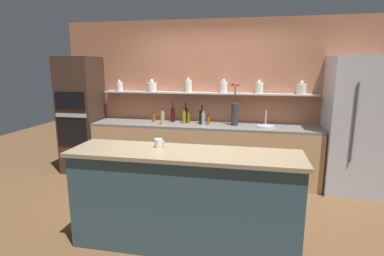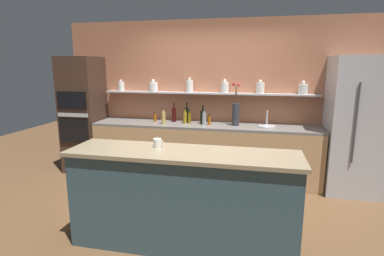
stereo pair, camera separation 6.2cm
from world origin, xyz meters
TOP-DOWN VIEW (x-y plane):
  - ground_plane at (0.00, 0.00)m, footprint 12.00×12.00m
  - back_wall_unit at (-0.00, 1.60)m, footprint 5.20×0.28m
  - back_counter_unit at (-0.13, 1.24)m, footprint 3.66×0.62m
  - island_counter at (0.00, -0.69)m, footprint 2.32×0.61m
  - refrigerator at (2.16, 1.20)m, footprint 0.88×0.73m
  - oven_tower at (-2.29, 1.24)m, footprint 0.62×0.64m
  - flower_vase at (0.38, 1.27)m, footprint 0.14×0.11m
  - sink_fixture at (0.87, 1.25)m, footprint 0.27×0.27m
  - bottle_wine_0 at (-0.67, 1.38)m, footprint 0.07×0.07m
  - bottle_wine_1 at (-0.45, 1.40)m, footprint 0.07×0.07m
  - bottle_oil_2 at (-0.38, 1.30)m, footprint 0.06×0.06m
  - bottle_oil_3 at (-0.45, 1.26)m, footprint 0.06×0.06m
  - bottle_spirit_4 at (-0.12, 1.22)m, footprint 0.06×0.06m
  - bottle_sauce_5 at (-0.98, 1.31)m, footprint 0.05×0.05m
  - bottle_sauce_6 at (-0.04, 1.24)m, footprint 0.05×0.05m
  - bottle_wine_7 at (-0.16, 1.31)m, footprint 0.08×0.08m
  - bottle_spirit_8 at (-0.77, 1.12)m, footprint 0.07×0.07m
  - coffee_mug at (-0.29, -0.59)m, footprint 0.10×0.08m

SIDE VIEW (x-z plane):
  - ground_plane at x=0.00m, z-range 0.00..0.00m
  - back_counter_unit at x=-0.13m, z-range 0.00..0.92m
  - island_counter at x=0.00m, z-range 0.00..1.02m
  - sink_fixture at x=0.87m, z-range 0.82..1.07m
  - bottle_sauce_6 at x=-0.04m, z-range 0.91..1.07m
  - bottle_sauce_5 at x=-0.98m, z-range 0.91..1.07m
  - refrigerator at x=2.16m, z-range 0.00..1.99m
  - oven_tower at x=-2.29m, z-range 0.00..2.01m
  - bottle_oil_2 at x=-0.38m, z-range 0.90..1.12m
  - bottle_oil_3 at x=-0.45m, z-range 0.90..1.15m
  - bottle_spirit_4 at x=-0.12m, z-range 0.90..1.15m
  - bottle_spirit_8 at x=-0.77m, z-range 0.90..1.16m
  - bottle_wine_7 at x=-0.16m, z-range 0.88..1.19m
  - bottle_wine_0 at x=-0.67m, z-range 0.88..1.21m
  - bottle_wine_1 at x=-0.45m, z-range 0.88..1.22m
  - coffee_mug at x=-0.29m, z-range 1.02..1.11m
  - flower_vase at x=0.38m, z-range 0.78..1.47m
  - back_wall_unit at x=0.00m, z-range 0.00..2.60m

